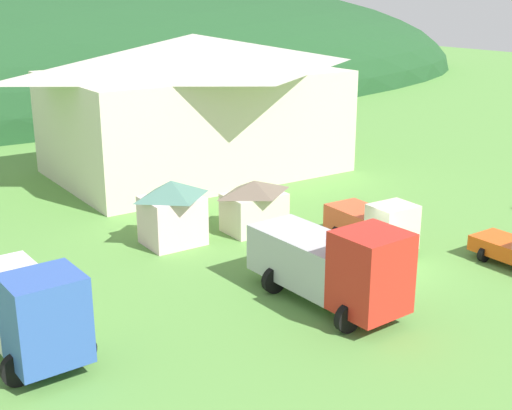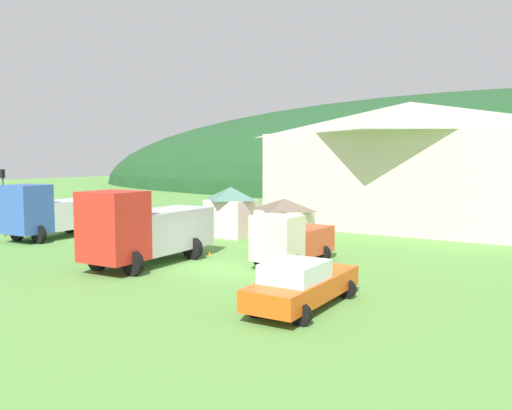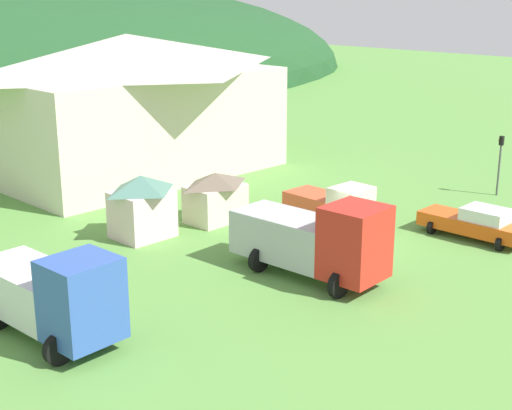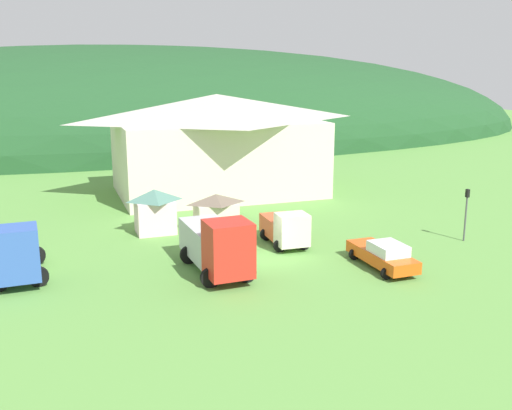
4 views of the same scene
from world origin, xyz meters
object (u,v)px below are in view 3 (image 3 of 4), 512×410
Objects in this scene: crane_truck_red at (317,239)px; traffic_light_east at (500,159)px; depot_building at (129,102)px; traffic_cone_near_pickup at (266,251)px; light_truck_cream at (333,206)px; play_shed_pink at (142,206)px; service_pickup_orange at (476,223)px; play_shed_cream at (215,196)px; box_truck_blue at (53,294)px.

traffic_light_east reaches higher than crane_truck_red.
depot_building is 22.31m from crane_truck_red.
crane_truck_red is 14.09× the size of traffic_cone_near_pickup.
light_truck_cream reaches higher than traffic_cone_near_pickup.
traffic_cone_near_pickup is at bearing -64.64° from play_shed_pink.
crane_truck_red is (1.89, -9.68, 0.13)m from play_shed_pink.
light_truck_cream is 1.31× the size of traffic_light_east.
traffic_light_east is at bearing 77.58° from light_truck_cream.
play_shed_pink is 0.44× the size of crane_truck_red.
play_shed_pink is 16.60m from service_pickup_orange.
box_truck_blue is (-13.27, -6.04, 0.31)m from play_shed_cream.
light_truck_cream is 5.00m from traffic_cone_near_pickup.
depot_building is 38.09× the size of traffic_cone_near_pickup.
depot_building is 2.93× the size of box_truck_blue.
traffic_light_east is at bearing -60.41° from depot_building.
crane_truck_red reaches higher than play_shed_pink.
play_shed_cream is 6.25m from light_truck_cream.
service_pickup_orange is at bearing -81.55° from depot_building.
traffic_light_east reaches higher than traffic_cone_near_pickup.
crane_truck_red reaches higher than play_shed_cream.
play_shed_pink is at bearing 171.12° from play_shed_cream.
crane_truck_red is at bearing -105.10° from play_shed_cream.
crane_truck_red is 17.72m from traffic_light_east.
depot_building reaches higher than traffic_cone_near_pickup.
box_truck_blue is 1.83× the size of traffic_light_east.
service_pickup_orange is 10.62m from traffic_cone_near_pickup.
service_pickup_orange is 8.84m from traffic_light_east.
play_shed_cream is at bearing -8.88° from play_shed_pink.
play_shed_cream is 13.40m from service_pickup_orange.
box_truck_blue reaches higher than play_shed_cream.
play_shed_cream is at bearing 112.19° from box_truck_blue.
crane_truck_red is 4.28m from traffic_cone_near_pickup.
light_truck_cream is at bearing 165.84° from traffic_light_east.
traffic_cone_near_pickup is at bearing 91.78° from box_truck_blue.
depot_building is 13.22m from play_shed_cream.
play_shed_pink is at bearing 124.59° from box_truck_blue.
depot_building is 2.70× the size of crane_truck_red.
box_truck_blue reaches higher than light_truck_cream.
light_truck_cream is at bearing 90.29° from box_truck_blue.
box_truck_blue is 16.61m from light_truck_cream.
traffic_cone_near_pickup is (-5.11, -17.49, -4.70)m from depot_building.
light_truck_cream is (5.75, 3.71, -0.54)m from crane_truck_red.
depot_building is 17.92m from light_truck_cream.
depot_building is 23.80m from traffic_light_east.
play_shed_cream is 6.29× the size of traffic_cone_near_pickup.
service_pickup_orange is at bearing 73.08° from box_truck_blue.
play_shed_pink reaches higher than service_pickup_orange.
light_truck_cream is at bearing -90.84° from depot_building.
crane_truck_red reaches higher than service_pickup_orange.
depot_building is at bearing 73.71° from traffic_cone_near_pickup.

